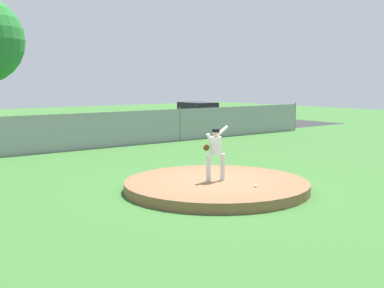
{
  "coord_description": "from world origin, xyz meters",
  "views": [
    {
      "loc": [
        -8.87,
        -10.36,
        3.08
      ],
      "look_at": [
        0.13,
        1.31,
        1.19
      ],
      "focal_mm": 45.6,
      "sensor_mm": 36.0,
      "label": 1
    }
  ],
  "objects_px": {
    "pitcher_youth": "(215,149)",
    "parked_car_champagne": "(198,117)",
    "baseball": "(256,186)",
    "traffic_cone_orange": "(161,128)"
  },
  "relations": [
    {
      "from": "pitcher_youth",
      "to": "parked_car_champagne",
      "type": "bearing_deg",
      "value": 53.32
    },
    {
      "from": "pitcher_youth",
      "to": "parked_car_champagne",
      "type": "xyz_separation_m",
      "value": [
        10.52,
        14.12,
        -0.36
      ]
    },
    {
      "from": "parked_car_champagne",
      "to": "pitcher_youth",
      "type": "bearing_deg",
      "value": -126.68
    },
    {
      "from": "baseball",
      "to": "traffic_cone_orange",
      "type": "xyz_separation_m",
      "value": [
        7.29,
        15.37,
        -0.05
      ]
    },
    {
      "from": "pitcher_youth",
      "to": "baseball",
      "type": "height_order",
      "value": "pitcher_youth"
    },
    {
      "from": "baseball",
      "to": "parked_car_champagne",
      "type": "bearing_deg",
      "value": 56.51
    },
    {
      "from": "pitcher_youth",
      "to": "baseball",
      "type": "bearing_deg",
      "value": -76.92
    },
    {
      "from": "parked_car_champagne",
      "to": "baseball",
      "type": "bearing_deg",
      "value": -123.49
    },
    {
      "from": "pitcher_youth",
      "to": "traffic_cone_orange",
      "type": "height_order",
      "value": "pitcher_youth"
    },
    {
      "from": "pitcher_youth",
      "to": "parked_car_champagne",
      "type": "height_order",
      "value": "pitcher_youth"
    }
  ]
}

